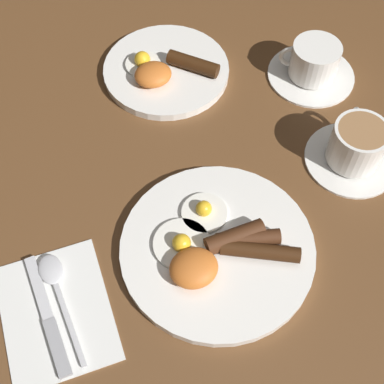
% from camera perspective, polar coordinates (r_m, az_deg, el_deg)
% --- Properties ---
extents(ground_plane, '(3.00, 3.00, 0.00)m').
position_cam_1_polar(ground_plane, '(0.79, 2.70, -6.31)').
color(ground_plane, brown).
extents(breakfast_plate_near, '(0.28, 0.28, 0.05)m').
position_cam_1_polar(breakfast_plate_near, '(0.78, 2.68, -6.01)').
color(breakfast_plate_near, white).
rests_on(breakfast_plate_near, ground_plane).
extents(breakfast_plate_far, '(0.23, 0.23, 0.04)m').
position_cam_1_polar(breakfast_plate_far, '(0.99, -2.87, 12.87)').
color(breakfast_plate_far, white).
rests_on(breakfast_plate_far, ground_plane).
extents(teacup_near, '(0.15, 0.15, 0.08)m').
position_cam_1_polar(teacup_near, '(0.89, 17.08, 4.59)').
color(teacup_near, white).
rests_on(teacup_near, ground_plane).
extents(teacup_far, '(0.16, 0.16, 0.07)m').
position_cam_1_polar(teacup_far, '(1.00, 12.80, 13.15)').
color(teacup_far, white).
rests_on(teacup_far, ground_plane).
extents(napkin, '(0.15, 0.19, 0.01)m').
position_cam_1_polar(napkin, '(0.77, -14.29, -12.30)').
color(napkin, white).
rests_on(napkin, ground_plane).
extents(knife, '(0.03, 0.18, 0.01)m').
position_cam_1_polar(knife, '(0.77, -15.02, -13.11)').
color(knife, silver).
rests_on(knife, napkin).
extents(spoon, '(0.04, 0.17, 0.01)m').
position_cam_1_polar(spoon, '(0.79, -14.47, -9.10)').
color(spoon, silver).
rests_on(spoon, napkin).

